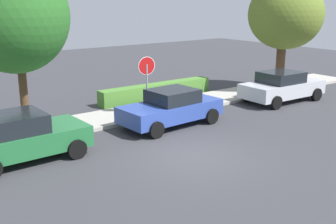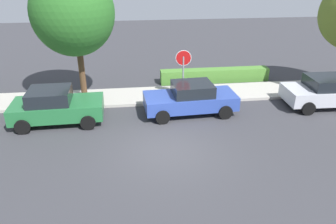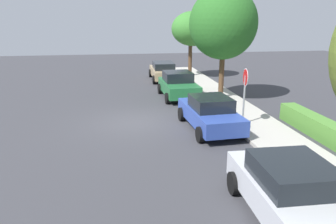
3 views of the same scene
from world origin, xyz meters
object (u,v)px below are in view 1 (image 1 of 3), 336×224
street_tree_mid_block (286,15)px  street_tree_far (14,16)px  parked_car_green (22,137)px  parked_car_silver (282,86)px  stop_sign (147,76)px  parked_car_blue (171,108)px

street_tree_mid_block → street_tree_far: bearing=177.3°
street_tree_far → parked_car_green: bearing=-109.0°
parked_car_green → street_tree_far: 4.42m
parked_car_silver → street_tree_far: bearing=169.8°
stop_sign → parked_car_blue: 1.91m
parked_car_green → parked_car_silver: parked_car_green is taller
parked_car_green → street_tree_mid_block: size_ratio=0.66×
stop_sign → parked_car_green: 6.31m
parked_car_silver → stop_sign: bearing=167.4°
parked_car_green → street_tree_mid_block: 15.30m
parked_car_silver → street_tree_mid_block: bearing=39.6°
parked_car_green → stop_sign: bearing=16.7°
parked_car_blue → parked_car_silver: bearing=0.0°
street_tree_mid_block → street_tree_far: size_ratio=0.93×
parked_car_silver → parked_car_blue: bearing=-180.0°
parked_car_silver → street_tree_far: size_ratio=0.69×
stop_sign → street_tree_far: 5.78m
street_tree_mid_block → street_tree_far: street_tree_far is taller
stop_sign → street_tree_far: bearing=173.2°
parked_car_blue → street_tree_far: size_ratio=0.67×
parked_car_silver → street_tree_mid_block: size_ratio=0.74×
parked_car_silver → street_tree_far: 12.87m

